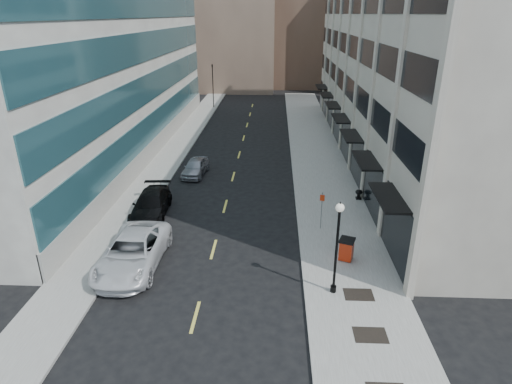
# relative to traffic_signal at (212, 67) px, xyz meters

# --- Properties ---
(ground) EXTENTS (160.00, 160.00, 0.00)m
(ground) POSITION_rel_traffic_signal_xyz_m (5.50, -48.00, -5.72)
(ground) COLOR black
(ground) RESTS_ON ground
(sidewalk_right) EXTENTS (5.00, 80.00, 0.15)m
(sidewalk_right) POSITION_rel_traffic_signal_xyz_m (13.00, -28.00, -5.64)
(sidewalk_right) COLOR gray
(sidewalk_right) RESTS_ON ground
(sidewalk_left) EXTENTS (3.00, 80.00, 0.15)m
(sidewalk_left) POSITION_rel_traffic_signal_xyz_m (-1.00, -28.00, -5.64)
(sidewalk_left) COLOR gray
(sidewalk_left) RESTS_ON ground
(building_right) EXTENTS (15.30, 46.50, 18.25)m
(building_right) POSITION_rel_traffic_signal_xyz_m (22.44, -21.01, 3.28)
(building_right) COLOR beige
(building_right) RESTS_ON ground
(building_left) EXTENTS (16.14, 46.00, 20.00)m
(building_left) POSITION_rel_traffic_signal_xyz_m (-10.45, -21.00, 4.27)
(building_left) COLOR white
(building_left) RESTS_ON ground
(skyline_tan_near) EXTENTS (14.00, 18.00, 28.00)m
(skyline_tan_near) POSITION_rel_traffic_signal_xyz_m (1.50, 20.00, 8.28)
(skyline_tan_near) COLOR #896F5A
(skyline_tan_near) RESTS_ON ground
(skyline_tan_far) EXTENTS (12.00, 14.00, 22.00)m
(skyline_tan_far) POSITION_rel_traffic_signal_xyz_m (-8.50, 30.00, 5.28)
(skyline_tan_far) COLOR #896F5A
(skyline_tan_far) RESTS_ON ground
(skyline_stone) EXTENTS (10.00, 14.00, 20.00)m
(skyline_stone) POSITION_rel_traffic_signal_xyz_m (23.50, 18.00, 4.28)
(skyline_stone) COLOR beige
(skyline_stone) RESTS_ON ground
(grate_mid) EXTENTS (1.40, 1.00, 0.01)m
(grate_mid) POSITION_rel_traffic_signal_xyz_m (13.10, -47.00, -5.56)
(grate_mid) COLOR black
(grate_mid) RESTS_ON sidewalk_right
(grate_far) EXTENTS (1.40, 1.00, 0.01)m
(grate_far) POSITION_rel_traffic_signal_xyz_m (13.10, -44.20, -5.56)
(grate_far) COLOR black
(grate_far) RESTS_ON sidewalk_right
(road_centerline) EXTENTS (0.15, 68.20, 0.01)m
(road_centerline) POSITION_rel_traffic_signal_xyz_m (5.50, -31.00, -5.71)
(road_centerline) COLOR #D8CC4C
(road_centerline) RESTS_ON ground
(traffic_signal) EXTENTS (0.66, 0.66, 6.98)m
(traffic_signal) POSITION_rel_traffic_signal_xyz_m (0.00, 0.00, 0.00)
(traffic_signal) COLOR black
(traffic_signal) RESTS_ON ground
(car_white_van) EXTENTS (3.00, 6.40, 1.77)m
(car_white_van) POSITION_rel_traffic_signal_xyz_m (1.48, -42.00, -4.83)
(car_white_van) COLOR silver
(car_white_van) RESTS_ON ground
(car_black_pickup) EXTENTS (2.54, 5.53, 1.57)m
(car_black_pickup) POSITION_rel_traffic_signal_xyz_m (0.70, -35.63, -4.94)
(car_black_pickup) COLOR black
(car_black_pickup) RESTS_ON ground
(car_silver_sedan) EXTENTS (2.04, 4.27, 1.41)m
(car_silver_sedan) POSITION_rel_traffic_signal_xyz_m (2.30, -27.74, -5.01)
(car_silver_sedan) COLOR #9799A0
(car_silver_sedan) RESTS_ON ground
(trash_bin) EXTENTS (1.00, 1.00, 1.26)m
(trash_bin) POSITION_rel_traffic_signal_xyz_m (12.94, -41.00, -4.89)
(trash_bin) COLOR #A6220B
(trash_bin) RESTS_ON sidewalk_right
(lamppost) EXTENTS (0.40, 0.40, 4.79)m
(lamppost) POSITION_rel_traffic_signal_xyz_m (11.90, -44.00, -2.75)
(lamppost) COLOR black
(lamppost) RESTS_ON sidewalk_right
(sign_post) EXTENTS (0.28, 0.12, 2.44)m
(sign_post) POSITION_rel_traffic_signal_xyz_m (11.90, -37.37, -4.00)
(sign_post) COLOR slate
(sign_post) RESTS_ON sidewalk_right
(urn_planter) EXTENTS (0.51, 0.51, 0.71)m
(urn_planter) POSITION_rel_traffic_signal_xyz_m (15.10, -32.59, -5.14)
(urn_planter) COLOR black
(urn_planter) RESTS_ON sidewalk_right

